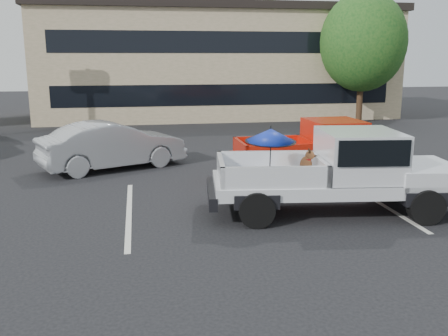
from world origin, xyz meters
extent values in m
plane|color=black|center=(0.00, 0.00, 0.00)|extent=(90.00, 90.00, 0.00)
cube|color=silver|center=(-3.00, 2.00, 0.00)|extent=(0.12, 5.00, 0.01)
cube|color=silver|center=(3.00, 2.00, 0.00)|extent=(0.12, 5.00, 0.01)
cube|color=tan|center=(2.00, 21.00, 3.00)|extent=(20.00, 8.00, 6.00)
cube|color=black|center=(2.00, 21.00, 6.10)|extent=(20.40, 8.40, 0.40)
cube|color=black|center=(2.00, 17.02, 1.50)|extent=(18.00, 0.08, 1.10)
cube|color=black|center=(2.00, 17.02, 4.20)|extent=(18.00, 0.08, 1.10)
cylinder|color=#332114|center=(9.00, 16.00, 1.36)|extent=(0.32, 0.32, 2.73)
ellipsoid|color=#144717|center=(9.00, 16.00, 4.22)|extent=(4.46, 4.46, 5.13)
cylinder|color=#332114|center=(6.00, 24.00, 1.43)|extent=(0.32, 0.32, 2.86)
ellipsoid|color=#144717|center=(6.00, 24.00, 4.42)|extent=(4.68, 4.68, 5.38)
cylinder|color=black|center=(-0.36, 0.51, 0.38)|extent=(0.79, 0.37, 0.76)
cylinder|color=black|center=(-0.15, 2.34, 0.38)|extent=(0.79, 0.37, 0.76)
cylinder|color=black|center=(3.21, 0.10, 0.38)|extent=(0.79, 0.37, 0.76)
cylinder|color=black|center=(3.42, 1.93, 0.38)|extent=(0.79, 0.37, 0.76)
cube|color=white|center=(1.58, 1.21, 0.67)|extent=(5.57, 2.53, 0.28)
cube|color=white|center=(3.57, 0.98, 0.88)|extent=(1.71, 2.08, 0.46)
cube|color=black|center=(-1.15, 1.53, 0.50)|extent=(0.40, 1.97, 0.28)
cube|color=white|center=(2.13, 1.15, 1.35)|extent=(1.85, 2.02, 1.05)
cube|color=black|center=(2.13, 1.15, 1.55)|extent=(1.71, 2.10, 0.55)
cube|color=black|center=(0.14, 1.38, 0.73)|extent=(2.50, 2.09, 0.10)
cube|color=white|center=(0.24, 2.25, 1.03)|extent=(2.30, 0.36, 0.50)
cube|color=white|center=(0.04, 0.52, 1.03)|extent=(2.30, 0.36, 0.50)
cube|color=white|center=(-0.95, 1.51, 1.03)|extent=(0.31, 1.84, 0.50)
cube|color=white|center=(1.23, 1.25, 1.03)|extent=(0.31, 1.84, 0.50)
ellipsoid|color=brown|center=(0.81, 1.38, 0.93)|extent=(0.47, 0.41, 0.29)
cylinder|color=brown|center=(1.04, 1.28, 0.89)|extent=(0.06, 0.06, 0.22)
cylinder|color=brown|center=(1.06, 1.42, 0.89)|extent=(0.06, 0.06, 0.22)
ellipsoid|color=brown|center=(0.97, 1.36, 1.11)|extent=(0.30, 0.28, 0.39)
cylinder|color=red|center=(0.99, 1.36, 1.23)|extent=(0.19, 0.19, 0.04)
sphere|color=brown|center=(1.05, 1.35, 1.33)|extent=(0.21, 0.21, 0.21)
cone|color=black|center=(1.17, 1.34, 1.31)|extent=(0.16, 0.12, 0.10)
cone|color=black|center=(1.02, 1.30, 1.43)|extent=(0.07, 0.07, 0.11)
cone|color=black|center=(1.04, 1.41, 1.43)|extent=(0.07, 0.07, 0.11)
cylinder|color=brown|center=(0.65, 1.39, 0.83)|extent=(0.26, 0.05, 0.09)
cylinder|color=black|center=(0.05, 1.06, 1.31)|extent=(0.02, 0.10, 1.05)
cone|color=#1329A8|center=(0.05, 1.06, 1.85)|extent=(1.10, 1.12, 0.36)
cylinder|color=black|center=(0.05, 1.06, 2.01)|extent=(0.02, 0.02, 0.10)
cylinder|color=black|center=(0.05, 1.06, 1.72)|extent=(1.10, 1.10, 0.09)
cylinder|color=black|center=(0.76, 3.64, 0.34)|extent=(0.69, 0.27, 0.68)
cylinder|color=black|center=(0.72, 5.29, 0.34)|extent=(0.69, 0.27, 0.68)
cylinder|color=black|center=(3.99, 3.71, 0.34)|extent=(0.69, 0.27, 0.68)
cylinder|color=black|center=(3.96, 5.36, 0.34)|extent=(0.69, 0.27, 0.68)
cube|color=#BA1A0A|center=(2.40, 4.50, 0.60)|extent=(4.88, 1.83, 0.25)
cube|color=#BA1A0A|center=(4.20, 4.54, 0.79)|extent=(1.39, 1.75, 0.41)
cube|color=black|center=(4.87, 4.55, 0.45)|extent=(0.22, 1.77, 0.27)
cube|color=black|center=(-0.07, 4.45, 0.45)|extent=(0.20, 1.77, 0.25)
cube|color=#BA1A0A|center=(2.90, 4.51, 1.21)|extent=(1.52, 1.69, 0.94)
cube|color=black|center=(2.90, 4.51, 1.39)|extent=(1.39, 1.77, 0.49)
cube|color=black|center=(1.10, 4.47, 0.66)|extent=(2.10, 1.70, 0.09)
cube|color=#BA1A0A|center=(1.08, 5.25, 0.93)|extent=(2.07, 0.13, 0.45)
cube|color=#BA1A0A|center=(1.11, 3.69, 0.93)|extent=(2.07, 0.13, 0.45)
cube|color=#BA1A0A|center=(0.11, 4.45, 0.93)|extent=(0.12, 1.66, 0.45)
cube|color=#BA1A0A|center=(2.09, 4.49, 0.93)|extent=(0.12, 1.66, 0.45)
imported|color=#A2A5A9|center=(-3.53, 6.76, 0.75)|extent=(4.78, 3.27, 1.49)
camera|label=1|loc=(-2.73, -9.11, 3.49)|focal=40.00mm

